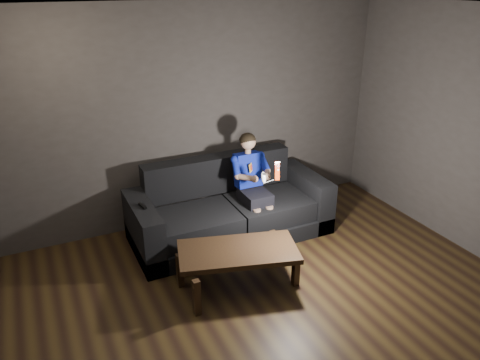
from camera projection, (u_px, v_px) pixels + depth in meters
floor at (299, 332)px, 4.20m from camera, size 5.00×5.00×0.00m
back_wall at (196, 117)px, 5.73m from camera, size 5.00×0.04×2.70m
ceiling at (319, 14)px, 3.12m from camera, size 5.00×5.00×0.02m
sofa at (229, 212)px, 5.68m from camera, size 2.36×1.02×0.91m
child at (252, 176)px, 5.54m from camera, size 0.46×0.57×1.13m
wii_remote_red at (277, 171)px, 5.13m from camera, size 0.07×0.09×0.21m
nunchuk_white at (264, 177)px, 5.09m from camera, size 0.07×0.09×0.14m
wii_remote_black at (143, 206)px, 5.04m from camera, size 0.06×0.15×0.03m
coffee_table at (238, 254)px, 4.69m from camera, size 1.30×0.89×0.43m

